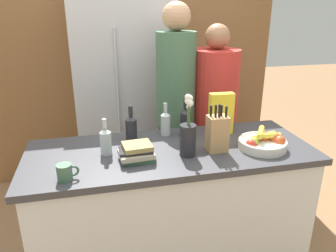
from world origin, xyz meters
TOP-DOWN VIEW (x-y plane):
  - kitchen_island at (0.00, 0.00)m, footprint 1.74×0.69m
  - back_wall_wood at (0.00, 1.62)m, footprint 2.94×0.12m
  - refrigerator at (-0.17, 1.26)m, footprint 0.84×0.63m
  - fruit_bowl at (0.55, -0.11)m, footprint 0.29×0.29m
  - knife_block at (0.26, -0.08)m, footprint 0.12×0.10m
  - flower_vase at (0.07, -0.10)m, footprint 0.09×0.09m
  - cereal_box at (0.39, 0.18)m, footprint 0.17×0.07m
  - coffee_mug at (-0.61, -0.24)m, footprint 0.11×0.08m
  - book_stack at (-0.22, -0.10)m, footprint 0.21×0.17m
  - bottle_oil at (-0.39, 0.02)m, footprint 0.07×0.07m
  - bottle_vinegar at (-0.22, 0.18)m, footprint 0.07×0.07m
  - bottle_wine at (0.15, 0.21)m, footprint 0.07×0.07m
  - bottle_water at (0.02, 0.24)m, footprint 0.06×0.06m
  - person_at_sink at (0.18, 0.61)m, footprint 0.30×0.30m
  - person_in_blue at (0.51, 0.62)m, footprint 0.38×0.38m

SIDE VIEW (x-z plane):
  - kitchen_island at x=0.00m, z-range 0.00..0.93m
  - person_in_blue at x=0.51m, z-range 0.09..1.72m
  - refrigerator at x=-0.17m, z-range 0.00..1.93m
  - fruit_bowl at x=0.55m, z-range 0.91..1.02m
  - coffee_mug at x=-0.61m, z-range 0.93..1.01m
  - book_stack at x=-0.22m, z-range 0.93..1.02m
  - bottle_oil at x=-0.39m, z-range 0.91..1.13m
  - bottle_water at x=0.02m, z-range 0.90..1.13m
  - person_at_sink at x=0.18m, z-range 0.13..1.91m
  - bottle_vinegar at x=-0.22m, z-range 0.90..1.14m
  - bottle_wine at x=0.15m, z-range 0.90..1.15m
  - knife_block at x=0.26m, z-range 0.89..1.19m
  - flower_vase at x=0.07m, z-range 0.87..1.24m
  - cereal_box at x=0.39m, z-range 0.93..1.21m
  - back_wall_wood at x=0.00m, z-range 0.00..2.60m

